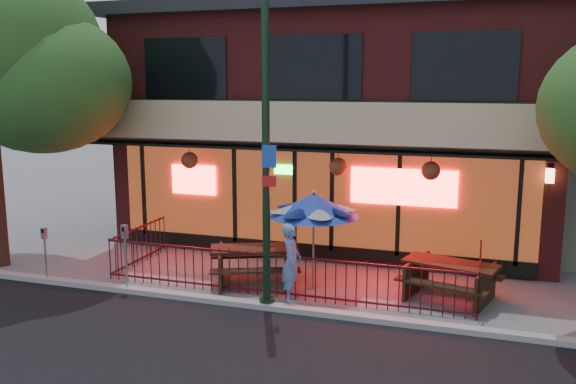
{
  "coord_description": "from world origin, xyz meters",
  "views": [
    {
      "loc": [
        4.17,
        -11.79,
        4.65
      ],
      "look_at": [
        -0.32,
        2.0,
        2.02
      ],
      "focal_mm": 38.0,
      "sensor_mm": 36.0,
      "label": 1
    }
  ],
  "objects_px": {
    "street_light": "(266,158)",
    "pedestrian": "(291,263)",
    "patio_umbrella": "(314,205)",
    "parking_meter_far": "(45,245)",
    "picnic_table_left": "(255,260)",
    "picnic_table_right": "(450,275)",
    "parking_meter_near": "(125,246)"
  },
  "relations": [
    {
      "from": "street_light",
      "to": "parking_meter_far",
      "type": "distance_m",
      "value": 5.93
    },
    {
      "from": "pedestrian",
      "to": "patio_umbrella",
      "type": "bearing_deg",
      "value": -24.98
    },
    {
      "from": "picnic_table_right",
      "to": "pedestrian",
      "type": "height_order",
      "value": "pedestrian"
    },
    {
      "from": "street_light",
      "to": "pedestrian",
      "type": "bearing_deg",
      "value": 53.5
    },
    {
      "from": "patio_umbrella",
      "to": "pedestrian",
      "type": "bearing_deg",
      "value": -103.51
    },
    {
      "from": "street_light",
      "to": "parking_meter_near",
      "type": "relative_size",
      "value": 4.61
    },
    {
      "from": "street_light",
      "to": "pedestrian",
      "type": "distance_m",
      "value": 2.37
    },
    {
      "from": "street_light",
      "to": "parking_meter_near",
      "type": "distance_m",
      "value": 3.98
    },
    {
      "from": "street_light",
      "to": "pedestrian",
      "type": "relative_size",
      "value": 4.08
    },
    {
      "from": "picnic_table_left",
      "to": "street_light",
      "type": "bearing_deg",
      "value": -59.55
    },
    {
      "from": "street_light",
      "to": "parking_meter_far",
      "type": "bearing_deg",
      "value": -179.19
    },
    {
      "from": "picnic_table_left",
      "to": "parking_meter_near",
      "type": "relative_size",
      "value": 1.62
    },
    {
      "from": "picnic_table_left",
      "to": "parking_meter_far",
      "type": "relative_size",
      "value": 1.86
    },
    {
      "from": "street_light",
      "to": "picnic_table_left",
      "type": "relative_size",
      "value": 2.84
    },
    {
      "from": "picnic_table_right",
      "to": "patio_umbrella",
      "type": "relative_size",
      "value": 1.0
    },
    {
      "from": "picnic_table_left",
      "to": "picnic_table_right",
      "type": "xyz_separation_m",
      "value": [
        4.4,
        0.29,
        -0.02
      ]
    },
    {
      "from": "picnic_table_left",
      "to": "pedestrian",
      "type": "bearing_deg",
      "value": -36.27
    },
    {
      "from": "pedestrian",
      "to": "parking_meter_far",
      "type": "height_order",
      "value": "pedestrian"
    },
    {
      "from": "patio_umbrella",
      "to": "parking_meter_far",
      "type": "bearing_deg",
      "value": -165.97
    },
    {
      "from": "patio_umbrella",
      "to": "pedestrian",
      "type": "distance_m",
      "value": 1.45
    },
    {
      "from": "parking_meter_far",
      "to": "patio_umbrella",
      "type": "bearing_deg",
      "value": 14.03
    },
    {
      "from": "picnic_table_left",
      "to": "picnic_table_right",
      "type": "bearing_deg",
      "value": 3.77
    },
    {
      "from": "picnic_table_left",
      "to": "parking_meter_near",
      "type": "bearing_deg",
      "value": -152.01
    },
    {
      "from": "pedestrian",
      "to": "picnic_table_left",
      "type": "bearing_deg",
      "value": 42.25
    },
    {
      "from": "street_light",
      "to": "parking_meter_near",
      "type": "bearing_deg",
      "value": 179.96
    },
    {
      "from": "street_light",
      "to": "parking_meter_far",
      "type": "height_order",
      "value": "street_light"
    },
    {
      "from": "street_light",
      "to": "picnic_table_right",
      "type": "xyz_separation_m",
      "value": [
        3.6,
        1.65,
        -2.6
      ]
    },
    {
      "from": "picnic_table_left",
      "to": "parking_meter_far",
      "type": "xyz_separation_m",
      "value": [
        -4.68,
        -1.44,
        0.33
      ]
    },
    {
      "from": "picnic_table_right",
      "to": "parking_meter_near",
      "type": "height_order",
      "value": "parking_meter_near"
    },
    {
      "from": "street_light",
      "to": "picnic_table_right",
      "type": "relative_size",
      "value": 3.06
    },
    {
      "from": "parking_meter_far",
      "to": "picnic_table_left",
      "type": "bearing_deg",
      "value": 17.13
    },
    {
      "from": "picnic_table_right",
      "to": "pedestrian",
      "type": "xyz_separation_m",
      "value": [
        -3.23,
        -1.15,
        0.31
      ]
    }
  ]
}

